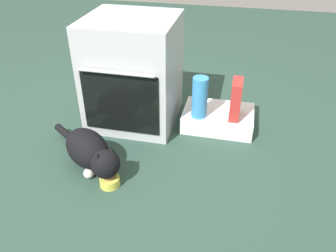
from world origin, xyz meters
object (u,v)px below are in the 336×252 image
object	(u,v)px
pantry_cabinet	(218,118)
cereal_box	(236,99)
food_bowl	(110,181)
oven	(133,72)
water_bottle	(200,97)
cat	(91,151)

from	to	relation	value
pantry_cabinet	cereal_box	size ratio (longest dim) A/B	1.84
food_bowl	cereal_box	bearing A→B (deg)	47.53
food_bowl	cereal_box	distance (m)	1.03
food_bowl	oven	bearing A→B (deg)	95.81
cereal_box	water_bottle	size ratio (longest dim) A/B	0.93
cat	water_bottle	world-z (taller)	water_bottle
cat	cereal_box	distance (m)	1.05
cat	oven	bearing A→B (deg)	119.83
food_bowl	water_bottle	distance (m)	0.85
oven	food_bowl	world-z (taller)	oven
pantry_cabinet	food_bowl	bearing A→B (deg)	-125.13
water_bottle	cat	bearing A→B (deg)	-136.29
oven	cat	xyz separation A→B (m)	(-0.09, -0.64, -0.26)
food_bowl	pantry_cabinet	bearing A→B (deg)	54.87
cereal_box	food_bowl	bearing A→B (deg)	-132.47
oven	water_bottle	bearing A→B (deg)	-8.88
food_bowl	water_bottle	size ratio (longest dim) A/B	0.40
food_bowl	water_bottle	xyz separation A→B (m)	(0.43, 0.69, 0.25)
oven	food_bowl	size ratio (longest dim) A/B	6.47
oven	pantry_cabinet	size ratio (longest dim) A/B	1.53
oven	cat	bearing A→B (deg)	-97.57
oven	cat	distance (m)	0.70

